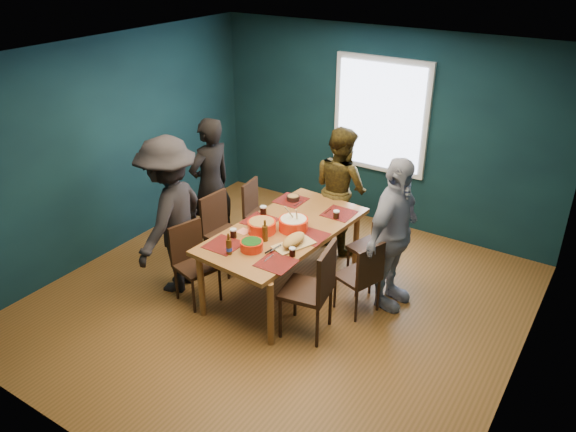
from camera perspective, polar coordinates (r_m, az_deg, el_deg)
name	(u,v)px	position (r m, az deg, el deg)	size (l,w,h in m)	color
room	(292,183)	(5.95, 0.41, 3.39)	(5.01, 5.01, 2.71)	brown
dining_table	(284,234)	(6.32, -0.36, -1.86)	(1.17, 2.11, 0.78)	brown
chair_left_far	(257,208)	(7.39, -3.20, 0.85)	(0.44, 0.44, 0.86)	black
chair_left_mid	(221,226)	(6.86, -6.86, -1.00)	(0.46, 0.46, 0.95)	black
chair_left_near	(192,256)	(6.32, -9.75, -4.08)	(0.50, 0.50, 0.91)	black
chair_right_far	(377,244)	(6.52, 9.05, -2.85)	(0.53, 0.53, 0.93)	black
chair_right_mid	(364,273)	(6.04, 7.68, -5.79)	(0.50, 0.50, 0.87)	black
chair_right_near	(315,284)	(5.64, 2.80, -6.96)	(0.54, 0.54, 1.03)	black
person_far_left	(211,185)	(7.19, -7.85, 3.13)	(0.64, 0.42, 1.76)	black
person_back	(341,188)	(7.23, 5.36, 2.84)	(0.79, 0.61, 1.62)	black
person_right	(393,235)	(6.07, 10.63, -1.89)	(1.02, 0.42, 1.73)	white
person_near_left	(170,216)	(6.39, -11.87, 0.02)	(1.18, 0.68, 1.83)	black
bowl_salad	(262,226)	(6.19, -2.69, -1.02)	(0.32, 0.32, 0.13)	red
bowl_dumpling	(293,224)	(6.23, 0.56, -0.77)	(0.33, 0.33, 0.31)	red
bowl_herbs	(252,245)	(5.85, -3.72, -2.96)	(0.24, 0.24, 0.11)	red
cutting_board	(294,241)	(5.92, 0.57, -2.57)	(0.37, 0.58, 0.12)	tan
small_bowl	(293,198)	(6.93, 0.52, 1.85)	(0.16, 0.16, 0.07)	black
beer_bottle_a	(229,247)	(5.79, -6.02, -3.12)	(0.06, 0.06, 0.23)	#45280C
beer_bottle_b	(265,233)	(6.00, -2.35, -1.72)	(0.06, 0.06, 0.24)	#45280C
cola_glass_a	(233,233)	(6.10, -5.58, -1.71)	(0.07, 0.07, 0.10)	black
cola_glass_b	(292,252)	(5.73, 0.44, -3.64)	(0.07, 0.07, 0.09)	black
cola_glass_c	(336,214)	(6.50, 4.92, 0.17)	(0.07, 0.07, 0.10)	black
cola_glass_d	(263,210)	(6.57, -2.52, 0.60)	(0.08, 0.08, 0.11)	black
napkin_a	(312,234)	(6.17, 2.45, -1.83)	(0.14, 0.14, 0.00)	#F18865
napkin_b	(243,231)	(6.24, -4.54, -1.57)	(0.13, 0.13, 0.00)	#F18865
napkin_c	(279,266)	(5.60, -0.91, -5.07)	(0.14, 0.14, 0.00)	#F18865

